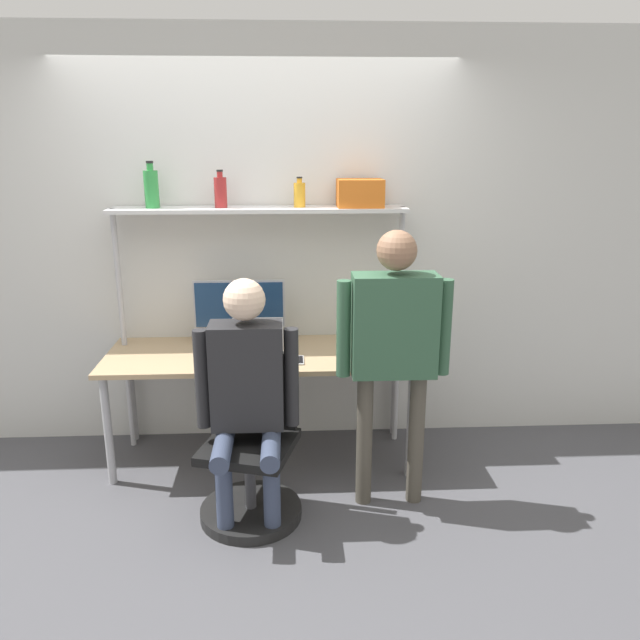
{
  "coord_description": "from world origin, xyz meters",
  "views": [
    {
      "loc": [
        0.18,
        -3.36,
        2.02
      ],
      "look_at": [
        0.35,
        -0.12,
        1.07
      ],
      "focal_mm": 35.0,
      "sensor_mm": 36.0,
      "label": 1
    }
  ],
  "objects_px": {
    "person_seated": "(247,385)",
    "bottle_green": "(151,188)",
    "laptop": "(258,348)",
    "bottle_amber": "(299,194)",
    "office_chair": "(252,468)",
    "cell_phone": "(298,360)",
    "storage_box": "(360,193)",
    "monitor": "(240,309)",
    "person_standing": "(394,336)",
    "bottle_red": "(221,192)"
  },
  "relations": [
    {
      "from": "person_seated",
      "to": "person_standing",
      "type": "height_order",
      "value": "person_standing"
    },
    {
      "from": "bottle_amber",
      "to": "storage_box",
      "type": "relative_size",
      "value": 0.65
    },
    {
      "from": "cell_phone",
      "to": "monitor",
      "type": "bearing_deg",
      "value": 136.44
    },
    {
      "from": "monitor",
      "to": "storage_box",
      "type": "height_order",
      "value": "storage_box"
    },
    {
      "from": "laptop",
      "to": "storage_box",
      "type": "distance_m",
      "value": 1.15
    },
    {
      "from": "monitor",
      "to": "bottle_green",
      "type": "relative_size",
      "value": 2.08
    },
    {
      "from": "laptop",
      "to": "person_seated",
      "type": "relative_size",
      "value": 0.23
    },
    {
      "from": "laptop",
      "to": "bottle_red",
      "type": "bearing_deg",
      "value": 125.98
    },
    {
      "from": "laptop",
      "to": "person_standing",
      "type": "distance_m",
      "value": 0.91
    },
    {
      "from": "cell_phone",
      "to": "bottle_red",
      "type": "height_order",
      "value": "bottle_red"
    },
    {
      "from": "office_chair",
      "to": "storage_box",
      "type": "relative_size",
      "value": 3.17
    },
    {
      "from": "office_chair",
      "to": "bottle_amber",
      "type": "distance_m",
      "value": 1.67
    },
    {
      "from": "monitor",
      "to": "bottle_amber",
      "type": "distance_m",
      "value": 0.83
    },
    {
      "from": "office_chair",
      "to": "person_seated",
      "type": "distance_m",
      "value": 0.52
    },
    {
      "from": "office_chair",
      "to": "bottle_amber",
      "type": "relative_size",
      "value": 4.85
    },
    {
      "from": "monitor",
      "to": "storage_box",
      "type": "distance_m",
      "value": 1.06
    },
    {
      "from": "laptop",
      "to": "storage_box",
      "type": "bearing_deg",
      "value": 24.78
    },
    {
      "from": "monitor",
      "to": "person_standing",
      "type": "distance_m",
      "value": 1.16
    },
    {
      "from": "office_chair",
      "to": "bottle_red",
      "type": "distance_m",
      "value": 1.68
    },
    {
      "from": "person_seated",
      "to": "bottle_green",
      "type": "distance_m",
      "value": 1.43
    },
    {
      "from": "person_seated",
      "to": "bottle_red",
      "type": "distance_m",
      "value": 1.3
    },
    {
      "from": "bottle_amber",
      "to": "laptop",
      "type": "bearing_deg",
      "value": -132.1
    },
    {
      "from": "office_chair",
      "to": "person_standing",
      "type": "height_order",
      "value": "person_standing"
    },
    {
      "from": "bottle_green",
      "to": "bottle_amber",
      "type": "bearing_deg",
      "value": 0.0
    },
    {
      "from": "laptop",
      "to": "bottle_amber",
      "type": "distance_m",
      "value": 0.98
    },
    {
      "from": "bottle_amber",
      "to": "bottle_red",
      "type": "bearing_deg",
      "value": 180.0
    },
    {
      "from": "person_seated",
      "to": "cell_phone",
      "type": "bearing_deg",
      "value": 62.17
    },
    {
      "from": "cell_phone",
      "to": "person_seated",
      "type": "xyz_separation_m",
      "value": [
        -0.28,
        -0.52,
        0.06
      ]
    },
    {
      "from": "person_seated",
      "to": "bottle_amber",
      "type": "distance_m",
      "value": 1.3
    },
    {
      "from": "bottle_amber",
      "to": "person_standing",
      "type": "bearing_deg",
      "value": -57.69
    },
    {
      "from": "cell_phone",
      "to": "storage_box",
      "type": "bearing_deg",
      "value": 42.94
    },
    {
      "from": "monitor",
      "to": "person_seated",
      "type": "relative_size",
      "value": 0.44
    },
    {
      "from": "person_seated",
      "to": "bottle_green",
      "type": "bearing_deg",
      "value": 124.05
    },
    {
      "from": "person_standing",
      "to": "bottle_green",
      "type": "bearing_deg",
      "value": 151.09
    },
    {
      "from": "laptop",
      "to": "bottle_green",
      "type": "distance_m",
      "value": 1.17
    },
    {
      "from": "cell_phone",
      "to": "storage_box",
      "type": "distance_m",
      "value": 1.11
    },
    {
      "from": "office_chair",
      "to": "storage_box",
      "type": "xyz_separation_m",
      "value": [
        0.67,
        0.85,
        1.42
      ]
    },
    {
      "from": "storage_box",
      "to": "person_seated",
      "type": "bearing_deg",
      "value": -127.09
    },
    {
      "from": "person_seated",
      "to": "bottle_amber",
      "type": "bearing_deg",
      "value": 71.47
    },
    {
      "from": "office_chair",
      "to": "bottle_amber",
      "type": "height_order",
      "value": "bottle_amber"
    },
    {
      "from": "monitor",
      "to": "cell_phone",
      "type": "xyz_separation_m",
      "value": [
        0.37,
        -0.35,
        -0.23
      ]
    },
    {
      "from": "monitor",
      "to": "storage_box",
      "type": "relative_size",
      "value": 2.06
    },
    {
      "from": "cell_phone",
      "to": "person_standing",
      "type": "distance_m",
      "value": 0.7
    },
    {
      "from": "monitor",
      "to": "cell_phone",
      "type": "relative_size",
      "value": 3.91
    },
    {
      "from": "cell_phone",
      "to": "person_standing",
      "type": "height_order",
      "value": "person_standing"
    },
    {
      "from": "person_seated",
      "to": "laptop",
      "type": "bearing_deg",
      "value": 87.07
    },
    {
      "from": "bottle_red",
      "to": "storage_box",
      "type": "relative_size",
      "value": 0.81
    },
    {
      "from": "bottle_red",
      "to": "bottle_amber",
      "type": "xyz_separation_m",
      "value": [
        0.49,
        -0.0,
        -0.02
      ]
    },
    {
      "from": "cell_phone",
      "to": "bottle_green",
      "type": "bearing_deg",
      "value": 157.01
    },
    {
      "from": "cell_phone",
      "to": "bottle_amber",
      "type": "bearing_deg",
      "value": 86.21
    }
  ]
}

